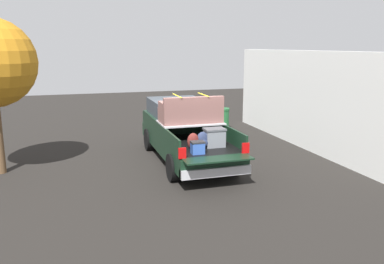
# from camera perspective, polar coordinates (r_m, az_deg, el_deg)

# --- Properties ---
(ground_plane) EXTENTS (40.00, 40.00, 0.00)m
(ground_plane) POSITION_cam_1_polar(r_m,az_deg,el_deg) (12.99, -0.78, -4.20)
(ground_plane) COLOR black
(pickup_truck) EXTENTS (6.05, 2.06, 2.23)m
(pickup_truck) POSITION_cam_1_polar(r_m,az_deg,el_deg) (13.09, -1.22, 0.26)
(pickup_truck) COLOR black
(pickup_truck) RESTS_ON ground_plane
(building_facade) EXTENTS (10.25, 0.36, 3.53)m
(building_facade) POSITION_cam_1_polar(r_m,az_deg,el_deg) (15.09, 16.13, 4.50)
(building_facade) COLOR white
(building_facade) RESTS_ON ground_plane
(trash_can) EXTENTS (0.60, 0.60, 0.98)m
(trash_can) POSITION_cam_1_polar(r_m,az_deg,el_deg) (17.70, 4.44, 1.89)
(trash_can) COLOR #1E592D
(trash_can) RESTS_ON ground_plane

